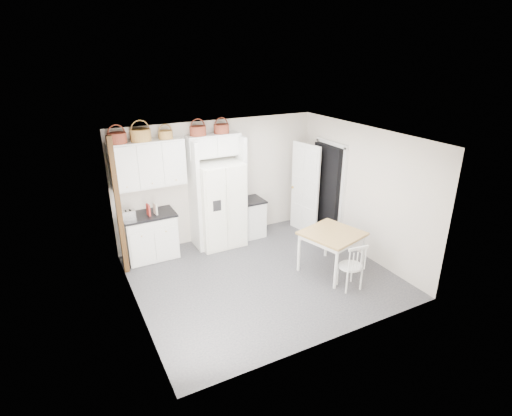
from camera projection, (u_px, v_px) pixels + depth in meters
floor at (262, 276)px, 7.44m from camera, size 4.50×4.50×0.00m
ceiling at (263, 138)px, 6.47m from camera, size 4.50×4.50×0.00m
wall_back at (219, 181)px, 8.60m from camera, size 4.50×0.00×4.50m
wall_left at (131, 238)px, 5.99m from camera, size 0.00×4.00×4.00m
wall_right at (362, 192)px, 7.92m from camera, size 0.00×4.00×4.00m
refrigerator at (220, 204)px, 8.37m from camera, size 0.94×0.75×1.81m
base_cab_left at (151, 237)px, 7.97m from camera, size 0.97×0.62×0.90m
base_cab_right at (252, 218)px, 8.96m from camera, size 0.46×0.56×0.82m
dining_table at (331, 252)px, 7.47m from camera, size 1.19×1.19×0.80m
windsor_chair at (350, 266)px, 6.93m from camera, size 0.45×0.42×0.85m
counter_left at (148, 215)px, 7.80m from camera, size 1.02×0.66×0.04m
counter_right at (252, 200)px, 8.80m from camera, size 0.50×0.59×0.04m
toaster at (128, 215)px, 7.51m from camera, size 0.27×0.17×0.18m
cookbook_red at (148, 210)px, 7.68m from camera, size 0.05×0.15×0.23m
cookbook_cream at (155, 209)px, 7.74m from camera, size 0.06×0.15×0.22m
basket_upper_a at (117, 138)px, 7.18m from camera, size 0.34×0.34×0.19m
basket_upper_b at (141, 135)px, 7.35m from camera, size 0.38×0.38×0.22m
basket_upper_c at (165, 135)px, 7.56m from camera, size 0.27×0.27×0.16m
basket_bridge_a at (198, 131)px, 7.84m from camera, size 0.33×0.33×0.18m
basket_bridge_b at (221, 129)px, 8.05m from camera, size 0.31×0.31×0.18m
upper_cabinet at (148, 164)px, 7.59m from camera, size 1.40×0.34×0.90m
bridge_cabinet at (214, 145)px, 8.09m from camera, size 1.12×0.34×0.45m
fridge_panel_left at (195, 196)px, 8.13m from camera, size 0.08×0.60×2.30m
fridge_panel_right at (240, 189)px, 8.56m from camera, size 0.08×0.60×2.30m
trim_post at (119, 208)px, 7.12m from camera, size 0.09×0.09×2.60m
doorway_void at (327, 191)px, 8.81m from camera, size 0.18×0.85×2.05m
door_slab at (305, 189)px, 8.93m from camera, size 0.21×0.79×2.05m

